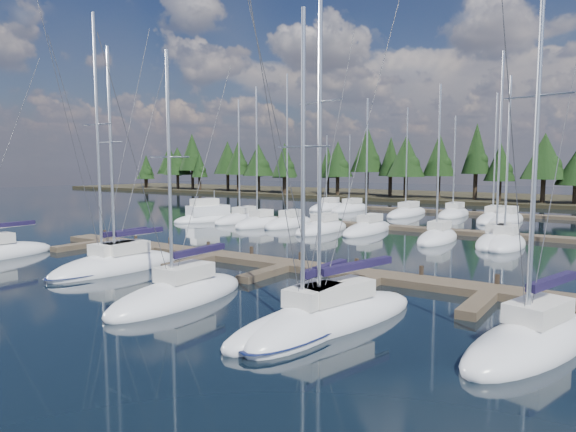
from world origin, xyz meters
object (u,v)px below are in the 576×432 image
Objects in this scene: front_sailboat_1 at (108,266)px; front_sailboat_6 at (532,341)px; front_sailboat_3 at (179,295)px; main_dock at (286,267)px; front_sailboat_4 at (308,323)px; front_sailboat_2 at (121,265)px; front_sailboat_5 at (328,318)px; motor_yacht_left at (208,217)px.

front_sailboat_6 is (23.90, -0.23, 0.01)m from front_sailboat_1.
main_dock is at bearing 88.82° from front_sailboat_3.
front_sailboat_2 is at bearing 167.88° from front_sailboat_4.
front_sailboat_5 is 1.01× the size of front_sailboat_6.
front_sailboat_2 is (-8.53, -5.66, 0.09)m from main_dock.
main_dock is 8.84m from front_sailboat_3.
main_dock is 10.96m from front_sailboat_1.
front_sailboat_1 is 16.69m from front_sailboat_5.
front_sailboat_5 reaches higher than front_sailboat_4.
main_dock is 2.72× the size of front_sailboat_5.
main_dock is 16.23m from front_sailboat_6.
front_sailboat_3 is 7.36m from front_sailboat_4.
front_sailboat_6 reaches higher than front_sailboat_2.
front_sailboat_6 is at bearing -0.56° from front_sailboat_1.
front_sailboat_4 is at bearing -51.53° from main_dock.
front_sailboat_5 reaches higher than front_sailboat_6.
front_sailboat_1 is 16.43m from front_sailboat_4.
front_sailboat_3 is 35.25m from motor_yacht_left.
motor_yacht_left reaches higher than main_dock.
front_sailboat_3 is at bearing -20.89° from front_sailboat_2.
front_sailboat_4 is at bearing -41.64° from motor_yacht_left.
front_sailboat_6 is at bearing 8.96° from front_sailboat_3.
front_sailboat_3 is (-0.18, -8.84, 0.08)m from main_dock.
front_sailboat_4 reaches higher than front_sailboat_3.
front_sailboat_1 is 1.00× the size of front_sailboat_5.
front_sailboat_1 reaches higher than main_dock.
front_sailboat_2 is 1.58× the size of motor_yacht_left.
front_sailboat_4 reaches higher than motor_yacht_left.
front_sailboat_4 is (15.70, -3.37, -0.01)m from front_sailboat_2.
front_sailboat_4 is (7.36, -0.19, 0.01)m from front_sailboat_3.
front_sailboat_1 is at bearing 170.19° from front_sailboat_4.
front_sailboat_4 is (7.17, -9.03, 0.08)m from main_dock.
front_sailboat_2 is at bearing -58.22° from motor_yacht_left.
front_sailboat_5 is at bearing -8.64° from front_sailboat_2.
front_sailboat_6 is at bearing -32.67° from motor_yacht_left.
motor_yacht_left is (-38.02, 24.38, 0.16)m from front_sailboat_6.
front_sailboat_6 is 1.77× the size of motor_yacht_left.
front_sailboat_3 is (8.83, -2.61, -0.02)m from front_sailboat_1.
front_sailboat_5 is at bearing -167.39° from front_sailboat_6.
motor_yacht_left is at bearing 121.78° from front_sailboat_2.
front_sailboat_2 is 8.93m from front_sailboat_3.
front_sailboat_3 is at bearing -49.38° from motor_yacht_left.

